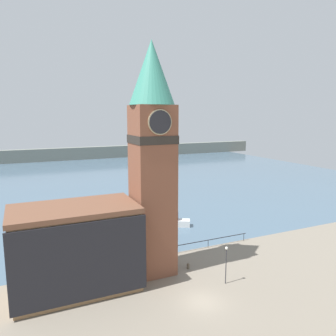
{
  "coord_description": "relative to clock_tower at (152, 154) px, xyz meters",
  "views": [
    {
      "loc": [
        -15.27,
        -25.54,
        18.12
      ],
      "look_at": [
        -0.94,
        6.06,
        12.5
      ],
      "focal_mm": 35.0,
      "sensor_mm": 36.0,
      "label": 1
    }
  ],
  "objects": [
    {
      "name": "mooring_bollard_near",
      "position": [
        4.01,
        -1.21,
        -13.48
      ],
      "size": [
        0.35,
        0.35,
        0.69
      ],
      "color": "brown",
      "rests_on": "ground_plane"
    },
    {
      "name": "clock_tower",
      "position": [
        0.0,
        0.0,
        0.0
      ],
      "size": [
        4.98,
        4.98,
        26.04
      ],
      "color": "brown",
      "rests_on": "ground_plane"
    },
    {
      "name": "pier_railing",
      "position": [
        9.5,
        3.27,
        -12.88
      ],
      "size": [
        12.69,
        0.08,
        1.09
      ],
      "color": "#232328",
      "rests_on": "ground_plane"
    },
    {
      "name": "ground_plane",
      "position": [
        1.94,
        -8.07,
        -13.84
      ],
      "size": [
        160.0,
        160.0,
        0.0
      ],
      "primitive_type": "plane",
      "color": "gray"
    },
    {
      "name": "boat_near",
      "position": [
        9.28,
        13.07,
        -13.02
      ],
      "size": [
        4.44,
        3.37,
        2.26
      ],
      "rotation": [
        0.0,
        0.0,
        -0.49
      ],
      "color": "silver",
      "rests_on": "water"
    },
    {
      "name": "pier_building",
      "position": [
        -8.77,
        -0.4,
        -9.36
      ],
      "size": [
        12.82,
        7.47,
        8.94
      ],
      "color": "#9E754C",
      "rests_on": "ground_plane"
    },
    {
      "name": "far_shoreline",
      "position": [
        1.94,
        103.52,
        -11.34
      ],
      "size": [
        180.0,
        3.0,
        5.0
      ],
      "color": "gray",
      "rests_on": "water"
    },
    {
      "name": "lamp_post",
      "position": [
        6.06,
        -6.0,
        -10.93
      ],
      "size": [
        0.32,
        0.32,
        4.21
      ],
      "color": "#2D2D33",
      "rests_on": "ground_plane"
    },
    {
      "name": "water",
      "position": [
        1.94,
        63.52,
        -13.85
      ],
      "size": [
        160.0,
        120.0,
        0.0
      ],
      "color": "slate",
      "rests_on": "ground_plane"
    }
  ]
}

